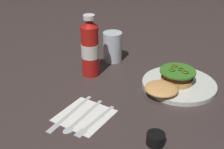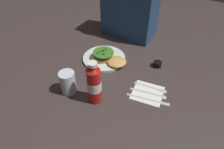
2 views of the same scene
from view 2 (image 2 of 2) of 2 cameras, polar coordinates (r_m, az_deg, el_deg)
The scene contains 11 objects.
ground_plane at distance 1.08m, azimuth -2.53°, elevation -1.61°, with size 3.00×3.00×0.00m, color #3C302F.
dinner_plate at distance 1.22m, azimuth -2.32°, elevation 4.73°, with size 0.26×0.26×0.02m, color silver.
burger_sandwich at distance 1.18m, azimuth -1.16°, elevation 5.00°, with size 0.21×0.13×0.05m.
ketchup_bottle at distance 0.91m, azimuth -5.21°, elevation -2.80°, with size 0.07×0.07×0.23m.
water_glass at distance 1.00m, azimuth -12.66°, elevation -2.28°, with size 0.08×0.08×0.12m, color silver.
condiment_cup at distance 1.19m, azimuth 13.01°, elevation 2.96°, with size 0.05×0.05×0.03m, color black.
napkin at distance 1.03m, azimuth 10.28°, elevation -5.22°, with size 0.15×0.15×0.00m, color white.
butter_knife at distance 0.99m, azimuth 11.18°, elevation -7.16°, with size 0.21×0.06×0.00m.
spoon_utensil at distance 1.02m, azimuth 11.90°, elevation -5.48°, with size 0.19×0.05×0.00m.
fork_utensil at distance 1.05m, azimuth 11.84°, elevation -3.76°, with size 0.17×0.04×0.00m.
diner_person at distance 1.38m, azimuth 5.27°, elevation 20.03°, with size 0.35×0.18×0.54m.
Camera 2 is at (0.44, -0.65, 0.74)m, focal length 31.52 mm.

